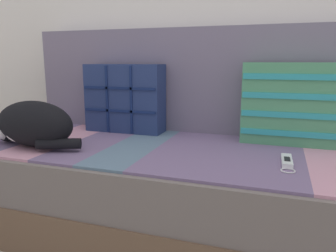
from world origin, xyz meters
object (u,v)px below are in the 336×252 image
object	(u,v)px
sleeping_cat	(32,125)
couch	(204,191)
throw_pillow_quilted	(125,98)
game_remote_near	(287,162)
throw_pillow_striped	(294,104)

from	to	relation	value
sleeping_cat	couch	bearing A→B (deg)	16.16
throw_pillow_quilted	game_remote_near	world-z (taller)	throw_pillow_quilted
couch	throw_pillow_quilted	world-z (taller)	throw_pillow_quilted
sleeping_cat	throw_pillow_striped	bearing A→B (deg)	21.03
couch	game_remote_near	world-z (taller)	game_remote_near
couch	sleeping_cat	xyz separation A→B (m)	(-0.71, -0.21, 0.29)
throw_pillow_striped	game_remote_near	world-z (taller)	throw_pillow_striped
throw_pillow_quilted	game_remote_near	bearing A→B (deg)	-21.94
throw_pillow_striped	game_remote_near	bearing A→B (deg)	-93.90
couch	game_remote_near	xyz separation A→B (m)	(0.32, -0.12, 0.20)
throw_pillow_striped	sleeping_cat	size ratio (longest dim) A/B	0.96
couch	game_remote_near	size ratio (longest dim) A/B	11.05
couch	throw_pillow_striped	world-z (taller)	throw_pillow_striped
throw_pillow_striped	throw_pillow_quilted	bearing A→B (deg)	179.97
throw_pillow_striped	game_remote_near	size ratio (longest dim) A/B	2.33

